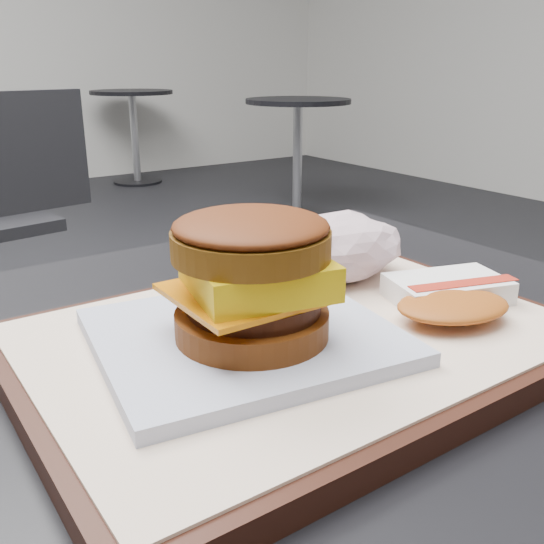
{
  "coord_description": "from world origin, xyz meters",
  "views": [
    {
      "loc": [
        -0.18,
        -0.33,
        0.97
      ],
      "look_at": [
        0.04,
        -0.01,
        0.83
      ],
      "focal_mm": 40.0,
      "sensor_mm": 36.0,
      "label": 1
    }
  ],
  "objects_px": {
    "hash_brown": "(450,296)",
    "crumpled_wrapper": "(337,246)",
    "breakfast_sandwich": "(250,292)",
    "serving_tray": "(296,341)"
  },
  "relations": [
    {
      "from": "hash_brown",
      "to": "crumpled_wrapper",
      "type": "xyz_separation_m",
      "value": [
        -0.02,
        0.11,
        0.02
      ]
    },
    {
      "from": "breakfast_sandwich",
      "to": "hash_brown",
      "type": "relative_size",
      "value": 1.63
    },
    {
      "from": "serving_tray",
      "to": "hash_brown",
      "type": "bearing_deg",
      "value": -18.08
    },
    {
      "from": "breakfast_sandwich",
      "to": "crumpled_wrapper",
      "type": "bearing_deg",
      "value": 28.43
    },
    {
      "from": "serving_tray",
      "to": "hash_brown",
      "type": "xyz_separation_m",
      "value": [
        0.12,
        -0.04,
        0.02
      ]
    },
    {
      "from": "serving_tray",
      "to": "crumpled_wrapper",
      "type": "distance_m",
      "value": 0.12
    },
    {
      "from": "serving_tray",
      "to": "crumpled_wrapper",
      "type": "relative_size",
      "value": 3.07
    },
    {
      "from": "breakfast_sandwich",
      "to": "crumpled_wrapper",
      "type": "distance_m",
      "value": 0.16
    },
    {
      "from": "crumpled_wrapper",
      "to": "serving_tray",
      "type": "bearing_deg",
      "value": -144.32
    },
    {
      "from": "serving_tray",
      "to": "hash_brown",
      "type": "relative_size",
      "value": 2.91
    }
  ]
}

